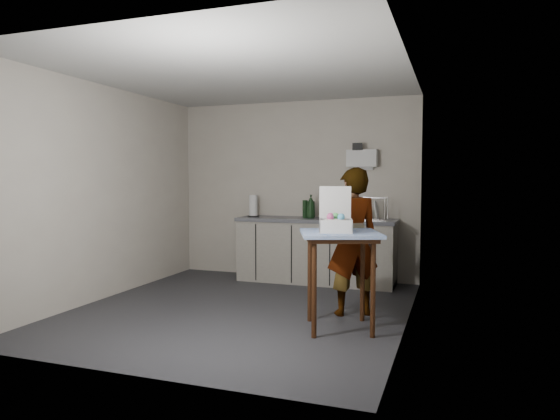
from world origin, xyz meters
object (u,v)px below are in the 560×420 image
(dark_bottle, at_px, (305,209))
(paper_towel, at_px, (253,206))
(standing_man, at_px, (352,242))
(dish_rack, at_px, (371,215))
(bakery_box, at_px, (335,222))
(side_table, at_px, (340,244))
(soda_can, at_px, (310,214))
(kitchen_counter, at_px, (316,252))
(soap_bottle, at_px, (311,206))

(dark_bottle, height_order, paper_towel, paper_towel)
(standing_man, xyz_separation_m, dish_rack, (-0.05, 1.50, 0.19))
(bakery_box, bearing_deg, side_table, 4.90)
(soda_can, bearing_deg, paper_towel, -174.56)
(kitchen_counter, distance_m, soap_bottle, 0.65)
(dark_bottle, relative_size, bakery_box, 0.57)
(soda_can, height_order, bakery_box, bakery_box)
(side_table, relative_size, dark_bottle, 3.80)
(standing_man, height_order, soap_bottle, standing_man)
(standing_man, xyz_separation_m, soda_can, (-0.92, 1.56, 0.18))
(dish_rack, bearing_deg, dark_bottle, 178.14)
(kitchen_counter, xyz_separation_m, dark_bottle, (-0.17, 0.03, 0.61))
(dish_rack, bearing_deg, bakery_box, -90.33)
(side_table, relative_size, soda_can, 8.07)
(standing_man, bearing_deg, bakery_box, 54.65)
(soda_can, xyz_separation_m, paper_towel, (-0.83, -0.08, 0.09))
(kitchen_counter, relative_size, soda_can, 18.94)
(soap_bottle, relative_size, bakery_box, 0.76)
(paper_towel, xyz_separation_m, dish_rack, (1.71, 0.02, -0.08))
(standing_man, bearing_deg, soap_bottle, -88.94)
(side_table, bearing_deg, bakery_box, 179.61)
(side_table, height_order, dish_rack, dish_rack)
(kitchen_counter, xyz_separation_m, standing_man, (0.81, -1.50, 0.37))
(soda_can, relative_size, bakery_box, 0.27)
(dish_rack, bearing_deg, side_table, -89.10)
(side_table, height_order, soap_bottle, soap_bottle)
(kitchen_counter, distance_m, dish_rack, 0.94)
(kitchen_counter, height_order, bakery_box, bakery_box)
(dark_bottle, xyz_separation_m, bakery_box, (0.93, -2.10, 0.02))
(soap_bottle, bearing_deg, soda_can, 119.28)
(kitchen_counter, relative_size, paper_towel, 7.10)
(soda_can, relative_size, paper_towel, 0.37)
(standing_man, distance_m, paper_towel, 2.31)
(soap_bottle, height_order, bakery_box, bakery_box)
(kitchen_counter, height_order, dark_bottle, dark_bottle)
(side_table, bearing_deg, paper_towel, 110.61)
(kitchen_counter, bearing_deg, soda_can, 151.65)
(standing_man, xyz_separation_m, soap_bottle, (-0.89, 1.50, 0.28))
(side_table, relative_size, bakery_box, 2.18)
(soda_can, bearing_deg, standing_man, -59.41)
(kitchen_counter, height_order, standing_man, standing_man)
(kitchen_counter, xyz_separation_m, paper_towel, (-0.95, -0.02, 0.63))
(standing_man, relative_size, soda_can, 13.40)
(dish_rack, bearing_deg, standing_man, -88.28)
(side_table, relative_size, paper_towel, 3.02)
(paper_towel, bearing_deg, dark_bottle, 3.93)
(paper_towel, bearing_deg, standing_man, -40.15)
(soap_bottle, xyz_separation_m, soda_can, (-0.04, 0.06, -0.11))
(bakery_box, bearing_deg, soda_can, 97.41)
(bakery_box, bearing_deg, dish_rack, 74.90)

